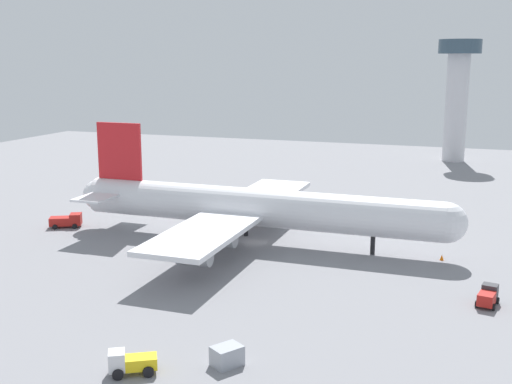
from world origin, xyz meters
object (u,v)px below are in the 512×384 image
(pushback_tractor, at_px, (67,220))
(control_tower, at_px, (457,89))
(cargo_airplane, at_px, (254,208))
(fuel_truck, at_px, (131,362))
(cargo_container_fore, at_px, (227,356))
(safety_cone_nose, at_px, (442,257))
(baggage_tug, at_px, (488,296))

(pushback_tractor, xyz_separation_m, control_tower, (59.37, 98.58, 19.15))
(cargo_airplane, xyz_separation_m, pushback_tractor, (-33.56, -1.99, -4.45))
(fuel_truck, relative_size, pushback_tractor, 0.81)
(control_tower, bearing_deg, pushback_tractor, -121.06)
(cargo_container_fore, relative_size, safety_cone_nose, 4.11)
(pushback_tractor, bearing_deg, cargo_airplane, 3.40)
(baggage_tug, distance_m, pushback_tractor, 69.63)
(pushback_tractor, xyz_separation_m, safety_cone_nose, (62.16, 2.45, -0.78))
(cargo_airplane, height_order, cargo_container_fore, cargo_airplane)
(pushback_tractor, relative_size, cargo_container_fore, 1.67)
(baggage_tug, height_order, safety_cone_nose, baggage_tug)
(baggage_tug, bearing_deg, cargo_container_fore, -133.95)
(pushback_tractor, bearing_deg, safety_cone_nose, 2.26)
(cargo_airplane, relative_size, fuel_truck, 13.48)
(baggage_tug, xyz_separation_m, safety_cone_nose, (-6.15, 15.96, -0.71))
(baggage_tug, distance_m, cargo_container_fore, 33.54)
(fuel_truck, distance_m, safety_cone_nose, 51.09)
(fuel_truck, relative_size, cargo_container_fore, 1.36)
(fuel_truck, bearing_deg, baggage_tug, 42.79)
(safety_cone_nose, bearing_deg, cargo_container_fore, -113.13)
(baggage_tug, relative_size, safety_cone_nose, 4.90)
(pushback_tractor, distance_m, cargo_container_fore, 58.69)
(cargo_airplane, relative_size, safety_cone_nose, 75.12)
(pushback_tractor, bearing_deg, cargo_container_fore, -39.91)
(baggage_tug, height_order, fuel_truck, fuel_truck)
(cargo_airplane, bearing_deg, pushback_tractor, -176.60)
(baggage_tug, height_order, pushback_tractor, pushback_tractor)
(cargo_container_fore, xyz_separation_m, control_tower, (14.34, 136.24, 19.40))
(safety_cone_nose, relative_size, control_tower, 0.02)
(fuel_truck, distance_m, pushback_tractor, 56.33)
(fuel_truck, relative_size, control_tower, 0.14)
(baggage_tug, height_order, cargo_container_fore, baggage_tug)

